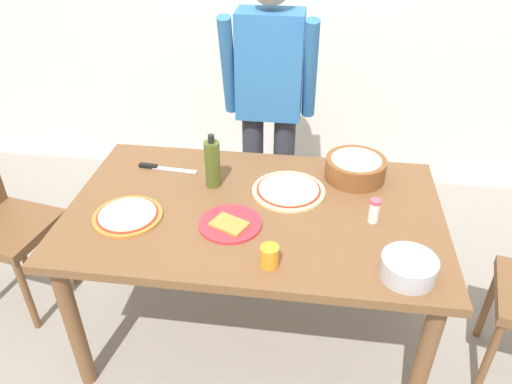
{
  "coord_description": "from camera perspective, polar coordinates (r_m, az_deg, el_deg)",
  "views": [
    {
      "loc": [
        0.24,
        -1.7,
        1.99
      ],
      "look_at": [
        0.0,
        0.05,
        0.81
      ],
      "focal_mm": 34.46,
      "sensor_mm": 36.0,
      "label": 1
    }
  ],
  "objects": [
    {
      "name": "cup_orange",
      "position": [
        1.8,
        1.58,
        -7.46
      ],
      "size": [
        0.07,
        0.07,
        0.08
      ],
      "primitive_type": "cylinder",
      "color": "orange",
      "rests_on": "dining_table"
    },
    {
      "name": "popcorn_bowl",
      "position": [
        2.33,
        11.49,
        2.94
      ],
      "size": [
        0.28,
        0.28,
        0.11
      ],
      "color": "brown",
      "rests_on": "dining_table"
    },
    {
      "name": "pizza_raw_on_board",
      "position": [
        2.21,
        3.81,
        0.2
      ],
      "size": [
        0.33,
        0.33,
        0.02
      ],
      "color": "beige",
      "rests_on": "dining_table"
    },
    {
      "name": "mixing_bowl_steel",
      "position": [
        1.84,
        17.29,
        -8.38
      ],
      "size": [
        0.2,
        0.2,
        0.08
      ],
      "color": "#B7B7BC",
      "rests_on": "dining_table"
    },
    {
      "name": "pizza_cooked_on_tray",
      "position": [
        2.12,
        -14.68,
        -2.65
      ],
      "size": [
        0.29,
        0.29,
        0.02
      ],
      "color": "#C67A33",
      "rests_on": "dining_table"
    },
    {
      "name": "salt_shaker",
      "position": [
        2.06,
        13.57,
        -2.13
      ],
      "size": [
        0.04,
        0.04,
        0.11
      ],
      "color": "white",
      "rests_on": "dining_table"
    },
    {
      "name": "person_cook",
      "position": [
        2.68,
        1.55,
        10.71
      ],
      "size": [
        0.49,
        0.25,
        1.62
      ],
      "color": "#2D2D38",
      "rests_on": "ground"
    },
    {
      "name": "olive_oil_bottle",
      "position": [
        2.21,
        -5.07,
        3.31
      ],
      "size": [
        0.07,
        0.07,
        0.26
      ],
      "color": "#47561E",
      "rests_on": "dining_table"
    },
    {
      "name": "chef_knife",
      "position": [
        2.42,
        -11.02,
        2.78
      ],
      "size": [
        0.29,
        0.05,
        0.02
      ],
      "color": "silver",
      "rests_on": "dining_table"
    },
    {
      "name": "dining_table",
      "position": [
        2.16,
        -0.18,
        -3.83
      ],
      "size": [
        1.6,
        0.96,
        0.76
      ],
      "color": "brown",
      "rests_on": "ground"
    },
    {
      "name": "ground",
      "position": [
        2.63,
        -0.15,
        -15.47
      ],
      "size": [
        8.0,
        8.0,
        0.0
      ],
      "primitive_type": "plane",
      "color": "gray"
    },
    {
      "name": "plate_with_slice",
      "position": [
        2.01,
        -3.03,
        -3.7
      ],
      "size": [
        0.26,
        0.26,
        0.02
      ],
      "color": "red",
      "rests_on": "dining_table"
    }
  ]
}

